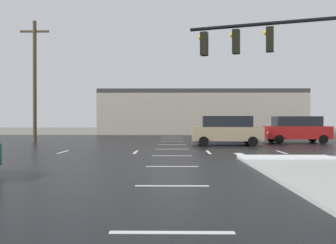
% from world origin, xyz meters
% --- Properties ---
extents(ground_plane, '(120.00, 120.00, 0.00)m').
position_xyz_m(ground_plane, '(0.00, 0.00, 0.00)').
color(ground_plane, slate).
extents(road_asphalt, '(44.00, 44.00, 0.02)m').
position_xyz_m(road_asphalt, '(0.00, 0.00, 0.01)').
color(road_asphalt, black).
rests_on(road_asphalt, ground_plane).
extents(snow_strip_curbside, '(4.00, 1.60, 0.06)m').
position_xyz_m(snow_strip_curbside, '(5.00, -4.00, 0.17)').
color(snow_strip_curbside, white).
rests_on(snow_strip_curbside, sidewalk_corner).
extents(lane_markings, '(36.15, 36.15, 0.01)m').
position_xyz_m(lane_markings, '(1.20, -1.38, 0.02)').
color(lane_markings, silver).
rests_on(lane_markings, road_asphalt).
extents(traffic_signal_mast, '(5.67, 2.01, 5.81)m').
position_xyz_m(traffic_signal_mast, '(4.43, -5.88, 4.18)').
color(traffic_signal_mast, black).
rests_on(traffic_signal_mast, sidewalk_corner).
extents(strip_building_background, '(24.55, 8.00, 5.38)m').
position_xyz_m(strip_building_background, '(3.57, 25.56, 2.69)').
color(strip_building_background, '#BCB29E').
rests_on(strip_building_background, ground_plane).
extents(suv_tan, '(4.90, 2.32, 2.03)m').
position_xyz_m(suv_tan, '(3.80, 5.33, 1.09)').
color(suv_tan, tan).
rests_on(suv_tan, road_asphalt).
extents(sedan_navy, '(4.64, 2.29, 1.58)m').
position_xyz_m(sedan_navy, '(4.45, 11.59, 0.85)').
color(sedan_navy, '#141E47').
rests_on(sedan_navy, road_asphalt).
extents(suv_red, '(4.87, 2.24, 2.03)m').
position_xyz_m(suv_red, '(9.52, 7.87, 1.09)').
color(suv_red, '#B21919').
rests_on(suv_red, road_asphalt).
extents(utility_pole_far, '(2.20, 0.28, 9.37)m').
position_xyz_m(utility_pole_far, '(-10.55, 7.77, 4.90)').
color(utility_pole_far, brown).
rests_on(utility_pole_far, ground_plane).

